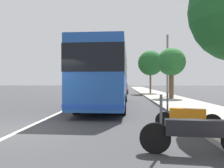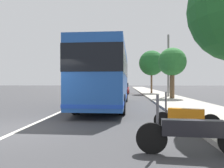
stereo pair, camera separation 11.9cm
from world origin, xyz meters
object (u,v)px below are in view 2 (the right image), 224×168
at_px(coach_bus, 107,75).
at_px(utility_pole, 168,66).
at_px(car_far_distant, 122,89).
at_px(roadside_tree_far_block, 152,63).
at_px(motorcycle_by_tree, 185,117).
at_px(car_oncoming, 78,89).
at_px(motorcycle_nearest_curb, 192,133).
at_px(roadside_tree_mid_block, 172,62).

bearing_deg(coach_bus, utility_pole, -31.94).
bearing_deg(car_far_distant, roadside_tree_far_block, -94.00).
distance_m(coach_bus, motorcycle_by_tree, 7.60).
bearing_deg(car_oncoming, utility_pole, 72.18).
height_order(motorcycle_by_tree, car_oncoming, car_oncoming).
xyz_separation_m(car_oncoming, utility_pole, (-4.22, -10.34, 2.49)).
relative_size(motorcycle_by_tree, utility_pole, 0.30).
bearing_deg(car_far_distant, utility_pole, -142.89).
xyz_separation_m(coach_bus, motorcycle_nearest_curb, (-9.10, -2.60, -1.54)).
bearing_deg(car_oncoming, motorcycle_nearest_curb, 22.99).
relative_size(motorcycle_by_tree, roadside_tree_mid_block, 0.42).
distance_m(roadside_tree_mid_block, roadside_tree_far_block, 9.32).
xyz_separation_m(roadside_tree_far_block, utility_pole, (-6.58, -0.92, -0.93)).
bearing_deg(car_oncoming, roadside_tree_mid_block, 60.20).
relative_size(car_oncoming, utility_pole, 0.66).
relative_size(roadside_tree_mid_block, utility_pole, 0.73).
relative_size(motorcycle_nearest_curb, motorcycle_by_tree, 1.20).
height_order(motorcycle_nearest_curb, roadside_tree_mid_block, roadside_tree_mid_block).
bearing_deg(motorcycle_by_tree, roadside_tree_far_block, -76.78).
bearing_deg(motorcycle_nearest_curb, car_far_distant, -80.66).
distance_m(coach_bus, utility_pole, 10.25).
bearing_deg(utility_pole, car_oncoming, 67.81).
xyz_separation_m(coach_bus, car_far_distant, (15.55, -0.74, -1.33)).
height_order(car_oncoming, roadside_tree_far_block, roadside_tree_far_block).
distance_m(motorcycle_nearest_curb, utility_pole, 18.07).
bearing_deg(utility_pole, motorcycle_nearest_curb, 170.38).
distance_m(car_far_distant, roadside_tree_far_block, 5.25).
xyz_separation_m(roadside_tree_mid_block, utility_pole, (2.67, -0.19, -0.14)).
relative_size(motorcycle_nearest_curb, car_far_distant, 0.59).
bearing_deg(utility_pole, roadside_tree_far_block, 7.95).
xyz_separation_m(car_oncoming, roadside_tree_mid_block, (-6.89, -10.15, 2.63)).
bearing_deg(motorcycle_nearest_curb, roadside_tree_mid_block, -95.57).
distance_m(motorcycle_by_tree, car_oncoming, 21.01).
distance_m(coach_bus, car_oncoming, 13.65).
bearing_deg(car_oncoming, motorcycle_by_tree, 26.36).
distance_m(motorcycle_nearest_curb, motorcycle_by_tree, 2.40).
bearing_deg(car_far_distant, motorcycle_by_tree, -171.35).
distance_m(coach_bus, motorcycle_nearest_curb, 9.58).
relative_size(motorcycle_by_tree, roadside_tree_far_block, 0.34).
bearing_deg(motorcycle_by_tree, car_far_distant, -66.66).
bearing_deg(roadside_tree_far_block, car_far_distant, 83.41).
distance_m(car_oncoming, roadside_tree_mid_block, 12.55).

